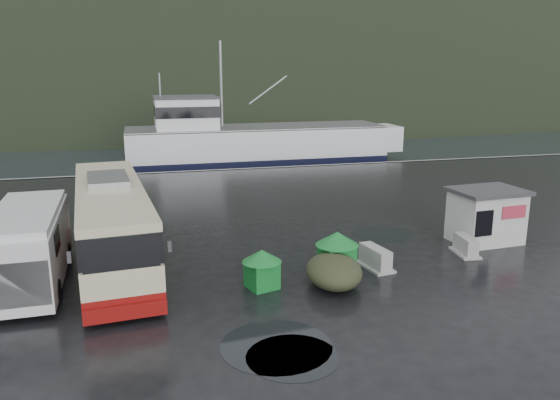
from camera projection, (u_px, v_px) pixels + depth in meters
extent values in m
plane|color=black|center=(225.00, 270.00, 20.14)|extent=(160.00, 160.00, 0.00)
cube|color=black|center=(152.00, 99.00, 123.70)|extent=(300.00, 180.00, 0.02)
cube|color=#999993|center=(183.00, 172.00, 38.97)|extent=(160.00, 0.60, 1.50)
ellipsoid|color=black|center=(167.00, 82.00, 257.89)|extent=(780.00, 540.00, 570.00)
cylinder|color=black|center=(276.00, 346.00, 14.68)|extent=(3.06, 3.06, 0.01)
cylinder|color=black|center=(292.00, 357.00, 14.11)|extent=(2.44, 2.44, 0.01)
cylinder|color=black|center=(382.00, 234.00, 24.45)|extent=(2.57, 2.57, 0.01)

